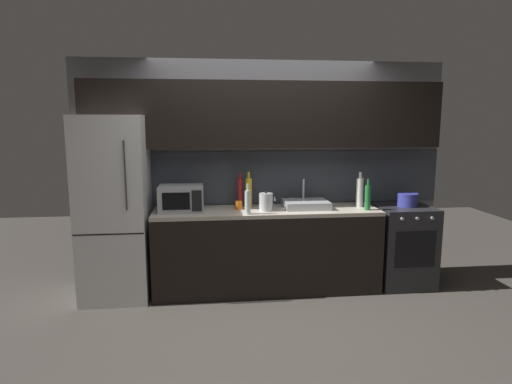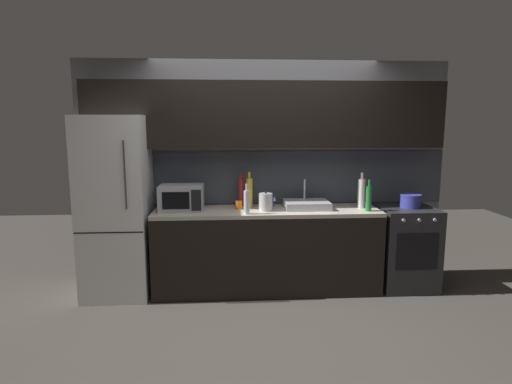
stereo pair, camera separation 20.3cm
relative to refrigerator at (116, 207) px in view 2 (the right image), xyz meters
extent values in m
plane|color=#3D3833|center=(1.58, -0.90, -0.95)|extent=(10.00, 10.00, 0.00)
cube|color=slate|center=(1.58, 0.40, 0.30)|extent=(4.15, 0.10, 2.50)
cube|color=#3D424C|center=(1.58, 0.35, 0.25)|extent=(4.15, 0.01, 0.60)
cube|color=black|center=(1.58, 0.18, 0.95)|extent=(3.82, 0.34, 0.70)
cube|color=black|center=(1.58, 0.00, -0.52)|extent=(2.41, 0.60, 0.86)
cube|color=#B2A899|center=(1.58, 0.00, -0.07)|extent=(2.41, 0.60, 0.04)
cube|color=white|center=(0.00, 0.00, 0.00)|extent=(0.68, 0.66, 1.89)
cube|color=black|center=(0.00, -0.33, -0.19)|extent=(0.67, 0.00, 0.01)
cylinder|color=#333333|center=(0.19, -0.35, 0.38)|extent=(0.02, 0.02, 0.66)
cube|color=#232326|center=(3.13, 0.00, -0.50)|extent=(0.60, 0.60, 0.90)
cube|color=black|center=(3.13, -0.30, -0.45)|extent=(0.45, 0.01, 0.40)
cylinder|color=#B2B2B7|center=(2.96, -0.31, -0.12)|extent=(0.03, 0.02, 0.03)
cylinder|color=#B2B2B7|center=(3.13, -0.31, -0.12)|extent=(0.03, 0.02, 0.03)
cylinder|color=#B2B2B7|center=(3.29, -0.31, -0.12)|extent=(0.03, 0.02, 0.03)
cube|color=#A8AAAF|center=(0.68, 0.02, 0.09)|extent=(0.46, 0.34, 0.27)
cube|color=black|center=(0.64, -0.15, 0.09)|extent=(0.28, 0.01, 0.18)
cube|color=black|center=(0.85, -0.15, 0.09)|extent=(0.10, 0.01, 0.22)
cube|color=#ADAFB5|center=(2.02, 0.03, -0.01)|extent=(0.48, 0.38, 0.08)
cylinder|color=silver|center=(2.02, 0.16, 0.14)|extent=(0.02, 0.02, 0.22)
cylinder|color=#B7BABF|center=(1.57, -0.06, 0.05)|extent=(0.14, 0.14, 0.18)
sphere|color=black|center=(1.57, -0.06, 0.15)|extent=(0.02, 0.02, 0.02)
cone|color=#B7BABF|center=(1.66, -0.06, 0.08)|extent=(0.03, 0.03, 0.05)
cylinder|color=silver|center=(1.36, -0.22, 0.07)|extent=(0.06, 0.06, 0.24)
cylinder|color=silver|center=(1.36, -0.22, 0.23)|extent=(0.02, 0.02, 0.07)
cylinder|color=#A82323|center=(1.32, 0.22, 0.11)|extent=(0.06, 0.06, 0.31)
cylinder|color=#A82323|center=(1.32, 0.22, 0.30)|extent=(0.02, 0.02, 0.07)
cylinder|color=silver|center=(2.62, 0.03, 0.11)|extent=(0.08, 0.08, 0.31)
cylinder|color=silver|center=(2.62, 0.03, 0.30)|extent=(0.03, 0.03, 0.07)
cylinder|color=#1E6B2D|center=(2.64, -0.15, 0.08)|extent=(0.06, 0.06, 0.26)
cylinder|color=#1E6B2D|center=(2.64, -0.15, 0.25)|extent=(0.02, 0.02, 0.07)
cylinder|color=gold|center=(1.40, 0.15, 0.11)|extent=(0.07, 0.07, 0.32)
cylinder|color=gold|center=(1.40, 0.15, 0.31)|extent=(0.03, 0.03, 0.07)
cylinder|color=orange|center=(1.28, 0.04, 0.00)|extent=(0.08, 0.08, 0.09)
cylinder|color=#234299|center=(1.63, 0.16, 0.00)|extent=(0.08, 0.08, 0.10)
cylinder|color=#333899|center=(3.16, 0.00, 0.02)|extent=(0.22, 0.22, 0.13)
cylinder|color=#333899|center=(3.16, 0.00, 0.09)|extent=(0.23, 0.23, 0.02)
camera|label=1|loc=(0.97, -4.48, 0.88)|focal=30.18mm
camera|label=2|loc=(1.17, -4.50, 0.88)|focal=30.18mm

